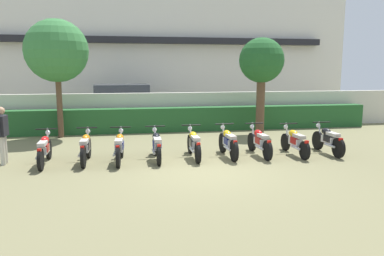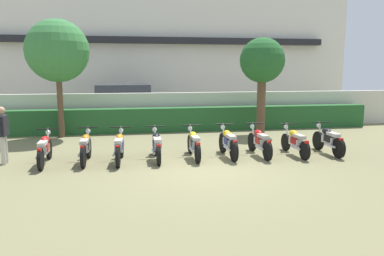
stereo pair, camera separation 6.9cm
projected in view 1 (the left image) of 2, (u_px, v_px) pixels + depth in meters
The scene contains 17 objects.
ground at pixel (204, 171), 9.87m from camera, with size 60.00×60.00×0.00m, color olive.
building at pixel (154, 48), 24.48m from camera, with size 23.33×6.50×8.06m.
compound_wall at pixel (170, 111), 16.81m from camera, with size 22.17×0.30×1.62m, color beige.
hedge_row at pixel (172, 119), 16.17m from camera, with size 17.73×0.70×1.02m, color #235628.
parked_car at pixel (125, 103), 19.07m from camera, with size 4.61×2.32×1.89m.
tree_near_inspector at pixel (57, 51), 14.26m from camera, with size 2.39×2.39×4.55m.
tree_far_side at pixel (262, 62), 15.15m from camera, with size 1.82×1.82×3.92m.
motorcycle_in_row_0 at pixel (44, 149), 10.50m from camera, with size 0.60×1.93×0.95m.
motorcycle_in_row_1 at pixel (86, 147), 10.71m from camera, with size 0.60×1.83×0.97m.
motorcycle_in_row_2 at pixel (120, 147), 10.76m from camera, with size 0.60×1.88×0.97m.
motorcycle_in_row_3 at pixel (157, 145), 11.04m from camera, with size 0.60×1.88×0.95m.
motorcycle_in_row_4 at pixel (194, 144), 11.27m from camera, with size 0.60×1.89×0.96m.
motorcycle_in_row_5 at pixel (228, 142), 11.41m from camera, with size 0.60×1.85×0.98m.
motorcycle_in_row_6 at pixel (259, 141), 11.60m from camera, with size 0.60×1.95×0.96m.
motorcycle_in_row_7 at pixel (295, 141), 11.68m from camera, with size 0.60×1.90×0.94m.
motorcycle_in_row_8 at pixel (328, 140), 11.86m from camera, with size 0.60×1.83×0.97m.
inspector_person at pixel (2, 131), 10.46m from camera, with size 0.22×0.66×1.63m.
Camera 1 is at (-2.01, -9.36, 2.67)m, focal length 35.07 mm.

